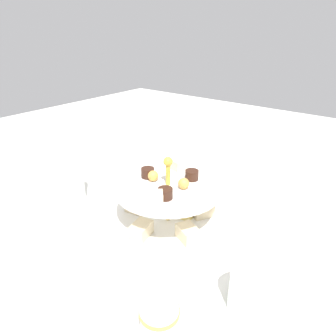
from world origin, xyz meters
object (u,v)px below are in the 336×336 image
at_px(butter_knife_right, 28,295).
at_px(teacup_with_saucer, 159,322).
at_px(water_glass_short_left, 249,290).
at_px(butter_knife_left, 188,166).
at_px(tiered_serving_stand, 168,206).
at_px(water_glass_tall_right, 69,178).

bearing_deg(butter_knife_right, teacup_with_saucer, 20.82).
bearing_deg(butter_knife_right, water_glass_short_left, 34.22).
relative_size(water_glass_short_left, butter_knife_left, 0.46).
height_order(tiered_serving_stand, water_glass_short_left, tiered_serving_stand).
height_order(tiered_serving_stand, water_glass_tall_right, tiered_serving_stand).
bearing_deg(butter_knife_left, teacup_with_saucer, 94.15).
height_order(water_glass_tall_right, butter_knife_right, water_glass_tall_right).
bearing_deg(water_glass_tall_right, tiered_serving_stand, -73.18).
bearing_deg(teacup_with_saucer, butter_knife_right, 110.99).
bearing_deg(butter_knife_left, water_glass_tall_right, 45.82).
height_order(water_glass_tall_right, water_glass_short_left, water_glass_tall_right).
distance_m(tiered_serving_stand, water_glass_tall_right, 0.27).
relative_size(butter_knife_left, butter_knife_right, 1.00).
bearing_deg(teacup_with_saucer, tiered_serving_stand, 35.53).
xyz_separation_m(water_glass_tall_right, butter_knife_right, (-0.23, -0.20, -0.07)).
bearing_deg(water_glass_short_left, teacup_with_saucer, 146.16).
relative_size(tiered_serving_stand, butter_knife_left, 1.68).
distance_m(water_glass_tall_right, water_glass_short_left, 0.50).
height_order(water_glass_tall_right, teacup_with_saucer, water_glass_tall_right).
height_order(teacup_with_saucer, butter_knife_left, teacup_with_saucer).
bearing_deg(water_glass_short_left, butter_knife_left, 44.80).
xyz_separation_m(butter_knife_left, butter_knife_right, (-0.59, -0.09, 0.00)).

